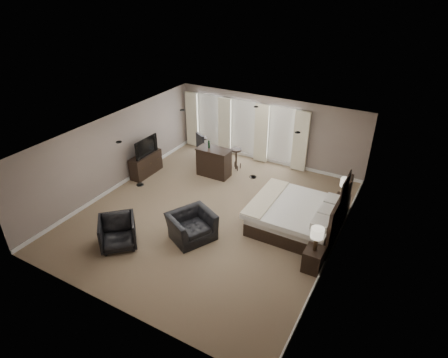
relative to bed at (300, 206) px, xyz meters
The scene contains 16 objects.
room 2.70m from the bed, 167.25° to the right, with size 7.60×8.60×2.64m.
window_bay 5.04m from the bed, 135.45° to the left, with size 5.25×0.20×2.30m.
bed is the anchor object (origin of this frame).
nightstand_near 1.77m from the bed, 58.46° to the right, with size 0.45×0.55×0.60m, color black.
nightstand_far 1.77m from the bed, 58.46° to the left, with size 0.42×0.52×0.56m, color black.
lamp_near 1.71m from the bed, 58.46° to the right, with size 0.32×0.32×0.66m, color beige.
lamp_far 1.70m from the bed, 58.46° to the left, with size 0.31×0.31×0.63m, color beige.
wall_art 1.49m from the bed, ahead, with size 0.04×0.96×0.56m, color slate.
dresser 6.06m from the bed, behind, with size 0.44×1.37×0.80m, color black.
tv 6.05m from the bed, behind, with size 1.15×0.66×0.15m, color black.
armchair_near 3.12m from the bed, 143.19° to the right, with size 1.19×0.77×1.04m, color black.
armchair_far 5.12m from the bed, 142.08° to the right, with size 0.93×0.88×0.96m, color black.
bar_counter 4.13m from the bed, 157.00° to the left, with size 1.22×0.63×1.06m, color black.
bar_stool_left 5.87m from the bed, 150.17° to the left, with size 0.36×0.36×0.76m, color black.
bar_stool_right 4.13m from the bed, 143.60° to the left, with size 0.40×0.40×0.84m, color black.
desk_chair 5.25m from the bed, 152.16° to the left, with size 0.61×0.61×1.20m, color black.
Camera 1 is at (4.99, -8.24, 6.67)m, focal length 30.00 mm.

